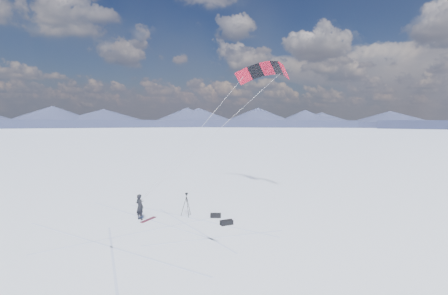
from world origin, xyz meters
TOP-DOWN VIEW (x-y plane):
  - ground at (0.00, 0.00)m, footprint 1800.00×1800.00m
  - horizon_hills at (-0.00, -0.00)m, footprint 704.00×705.94m
  - snow_tracks at (0.33, 0.01)m, footprint 17.62×10.25m
  - snowkiter at (-1.32, 1.93)m, footprint 0.60×0.72m
  - snowboard at (-0.89, 1.57)m, footprint 1.28×0.95m
  - tripod at (1.60, 1.04)m, footprint 0.74×0.68m
  - gear_bag_a at (2.88, -1.97)m, footprint 0.81×0.46m
  - gear_bag_b at (3.09, -0.30)m, footprint 0.78×0.67m
  - power_kite at (10.37, 3.74)m, footprint 12.91×5.66m

SIDE VIEW (x-z plane):
  - ground at x=0.00m, z-range 0.00..0.00m
  - snowkiter at x=-1.32m, z-range -0.84..0.84m
  - snow_tracks at x=0.33m, z-range 0.00..0.01m
  - snowboard at x=-0.89m, z-range 0.00..0.04m
  - gear_bag_b at x=3.09m, z-range -0.02..0.30m
  - gear_bag_a at x=2.88m, z-range -0.02..0.33m
  - tripod at x=1.60m, z-range 0.23..1.82m
  - horizon_hills at x=0.00m, z-range -0.78..8.11m
  - power_kite at x=10.37m, z-range 5.48..15.81m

